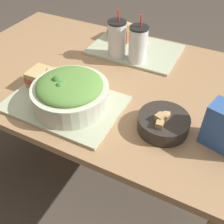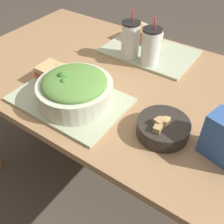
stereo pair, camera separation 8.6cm
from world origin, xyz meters
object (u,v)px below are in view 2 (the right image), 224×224
Objects in this scene: soup_bowl at (163,127)px; sandwich_far at (139,33)px; drink_cup_red at (151,48)px; baguette_near at (75,73)px; salad_bowl at (75,89)px; sandwich_near at (54,74)px; drink_cup_dark at (130,41)px; baguette_far at (150,33)px.

sandwich_far is at bearing 126.91° from soup_bowl.
baguette_near is at bearing -122.29° from drink_cup_red.
sandwich_near is (-0.16, 0.05, -0.02)m from salad_bowl.
drink_cup_dark is at bearing 134.45° from soup_bowl.
soup_bowl is 1.17× the size of baguette_far.
salad_bowl is 0.57m from sandwich_far.
soup_bowl is at bearing 7.03° from salad_bowl.
sandwich_far is (-0.39, 0.53, 0.01)m from soup_bowl.
baguette_near is (0.07, 0.05, 0.00)m from sandwich_near.
baguette_far is (-0.35, 0.55, 0.02)m from soup_bowl.
soup_bowl is 0.65m from baguette_far.
baguette_far is at bearing 122.48° from soup_bowl.
sandwich_near is 0.38m from drink_cup_dark.
drink_cup_dark is (-0.01, 0.39, 0.02)m from salad_bowl.
sandwich_far is 0.24m from drink_cup_red.
sandwich_far is (-0.06, 0.57, -0.02)m from salad_bowl.
drink_cup_dark is (0.01, -0.20, 0.04)m from baguette_far.
baguette_far is (0.14, 0.54, 0.00)m from sandwich_near.
baguette_near and baguette_far have the same top height.
salad_bowl reaches higher than baguette_far.
baguette_near is 0.30m from drink_cup_dark.
drink_cup_dark reaches higher than baguette_far.
salad_bowl is 1.27× the size of drink_cup_dark.
soup_bowl is at bearing -45.55° from drink_cup_dark.
sandwich_far is (0.10, 0.52, -0.00)m from sandwich_near.
sandwich_near is at bearing 179.24° from baguette_far.
sandwich_far is at bearing 78.55° from sandwich_near.
sandwich_near is (-0.49, 0.01, 0.01)m from soup_bowl.
drink_cup_dark is at bearing -62.41° from sandwich_far.
drink_cup_dark is at bearing -180.00° from drink_cup_red.
baguette_near is 0.46m from sandwich_far.
soup_bowl is 0.43m from baguette_near.
soup_bowl is at bearing -1.58° from sandwich_near.
salad_bowl is 0.59m from baguette_far.
salad_bowl reaches higher than sandwich_far.
baguette_near is 1.07× the size of sandwich_far.
baguette_near reaches higher than sandwich_far.
drink_cup_dark reaches higher than sandwich_far.
sandwich_near is 0.56× the size of drink_cup_dark.
drink_cup_red is at bearing -37.55° from sandwich_far.
soup_bowl is 1.41× the size of sandwich_near.
drink_cup_dark reaches higher than sandwich_near.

